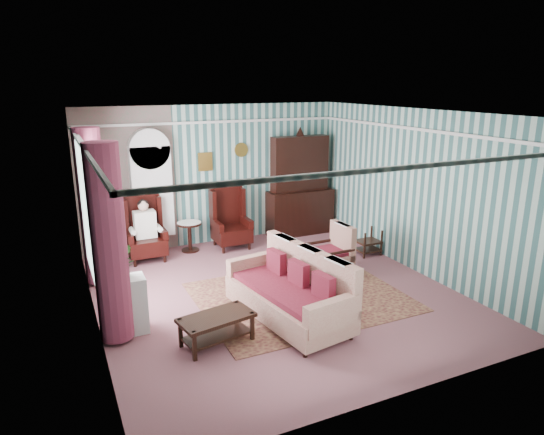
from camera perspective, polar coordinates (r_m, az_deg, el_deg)
name	(u,v)px	position (r m, az deg, el deg)	size (l,w,h in m)	color
floor	(275,293)	(8.04, 0.40, -8.89)	(6.00, 6.00, 0.00)	#874E54
room_shell	(234,174)	(7.35, -4.54, 5.17)	(5.53, 6.02, 2.91)	#345E5C
bookcase	(152,198)	(9.86, -13.89, 2.21)	(0.80, 0.28, 2.24)	silver
dresser_hutch	(300,182)	(10.81, 3.37, 4.14)	(1.50, 0.56, 2.36)	black
wingback_left	(145,229)	(9.58, -14.69, -1.32)	(0.76, 0.80, 1.25)	black
wingback_right	(231,218)	(10.00, -4.82, -0.12)	(0.76, 0.80, 1.25)	black
seated_woman	(145,231)	(9.59, -14.68, -1.52)	(0.44, 0.40, 1.18)	silver
round_side_table	(190,237)	(9.99, -9.65, -2.26)	(0.50, 0.50, 0.60)	black
nest_table	(368,241)	(9.85, 11.23, -2.78)	(0.45, 0.38, 0.54)	black
plant_stand	(126,306)	(7.00, -16.84, -9.91)	(0.55, 0.35, 0.80)	white
rug	(300,297)	(7.91, 3.33, -9.27)	(3.20, 2.60, 0.01)	#44161E
sofa	(288,287)	(6.98, 1.89, -8.12)	(2.09, 1.08, 1.05)	beige
floral_armchair	(330,245)	(8.66, 6.78, -3.27)	(0.75, 0.73, 1.09)	#C4B198
coffee_table	(217,330)	(6.58, -6.52, -12.97)	(0.97, 0.50, 0.40)	black
potted_plant_a	(121,269)	(6.65, -17.32, -5.78)	(0.34, 0.30, 0.38)	#205219
potted_plant_b	(123,260)	(6.90, -17.10, -4.77)	(0.23, 0.19, 0.43)	#29581B
potted_plant_c	(119,263)	(6.79, -17.51, -5.10)	(0.24, 0.24, 0.43)	#26561A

